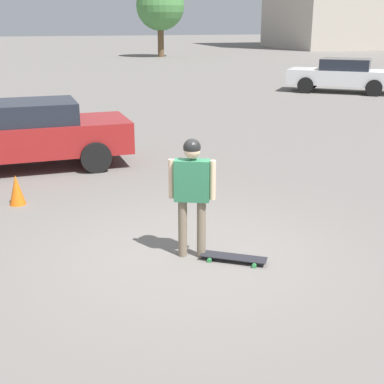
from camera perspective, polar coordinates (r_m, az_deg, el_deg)
The scene contains 7 objects.
ground_plane at distance 7.65m, azimuth -0.00°, elevation -6.83°, with size 220.00×220.00×0.00m, color slate.
person at distance 7.27m, azimuth -0.00°, elevation 0.74°, with size 0.60×0.37×1.70m.
skateboard at distance 7.48m, azimuth 4.43°, elevation -6.95°, with size 0.89×0.68×0.07m.
car_parked_near at distance 12.50m, azimuth -17.36°, elevation 5.96°, with size 4.67×2.06×1.50m.
car_parked_far at distance 25.97m, azimuth 15.75°, elevation 11.96°, with size 4.90×4.34×1.52m.
tree_distant at distance 49.71m, azimuth -3.41°, elevation 19.18°, with size 4.23×4.23×6.48m.
traffic_cone at distance 10.13m, azimuth -18.21°, elevation 0.23°, with size 0.29×0.29×0.56m.
Camera 1 is at (2.00, 6.65, 3.20)m, focal length 50.00 mm.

